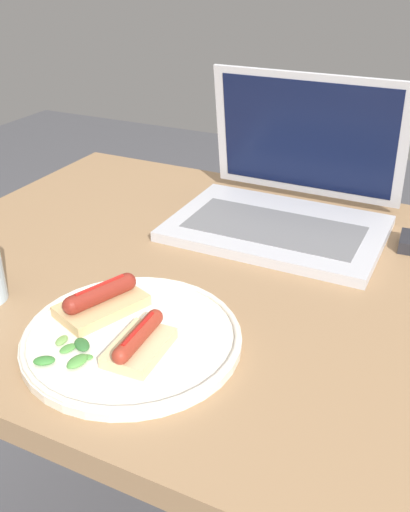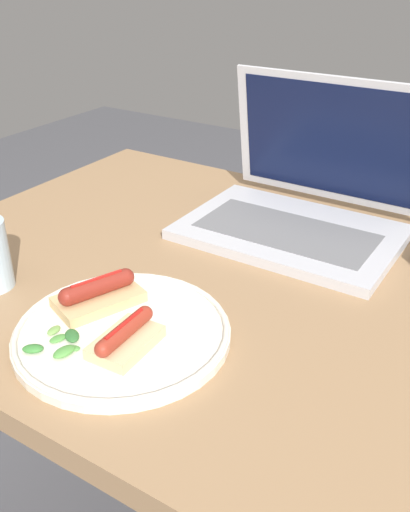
# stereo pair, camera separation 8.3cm
# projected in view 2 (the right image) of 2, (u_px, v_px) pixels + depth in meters

# --- Properties ---
(desk) EXTENTS (1.12, 0.81, 0.75)m
(desk) POSITION_uv_depth(u_px,v_px,m) (236.00, 327.00, 0.95)
(desk) COLOR #93704C
(desk) RESTS_ON ground_plane
(laptop) EXTENTS (0.38, 0.30, 0.26)m
(laptop) POSITION_uv_depth(u_px,v_px,m) (301.00, 205.00, 1.03)
(laptop) COLOR #B7B7BC
(laptop) RESTS_ON desk
(plate) EXTENTS (0.29, 0.29, 0.02)m
(plate) POSITION_uv_depth(u_px,v_px,m) (123.00, 332.00, 0.75)
(plate) COLOR silver
(plate) RESTS_ON desk
(sausage_toast_left) EXTENTS (0.11, 0.14, 0.04)m
(sausage_toast_left) POSITION_uv_depth(u_px,v_px,m) (98.00, 294.00, 0.80)
(sausage_toast_left) COLOR tan
(sausage_toast_left) RESTS_ON plate
(sausage_toast_middle) EXTENTS (0.06, 0.11, 0.04)m
(sausage_toast_middle) POSITION_uv_depth(u_px,v_px,m) (125.00, 338.00, 0.71)
(sausage_toast_middle) COLOR #D6B784
(sausage_toast_middle) RESTS_ON plate
(salad_pile) EXTENTS (0.07, 0.08, 0.01)m
(salad_pile) POSITION_uv_depth(u_px,v_px,m) (58.00, 344.00, 0.72)
(salad_pile) COLOR #4C8E3D
(salad_pile) RESTS_ON plate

